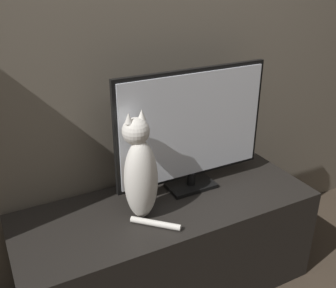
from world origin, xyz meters
The scene contains 4 objects.
wall_back centered at (0.00, 1.22, 1.30)m, with size 4.80×0.05×2.60m.
tv_stand centered at (0.00, 0.91, 0.26)m, with size 1.45×0.55×0.53m.
tv centered at (0.18, 0.99, 0.85)m, with size 0.79×0.15×0.62m.
cat centered at (-0.15, 0.88, 0.75)m, with size 0.20×0.28×0.50m.
Camera 1 is at (-0.73, -0.50, 1.59)m, focal length 42.00 mm.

